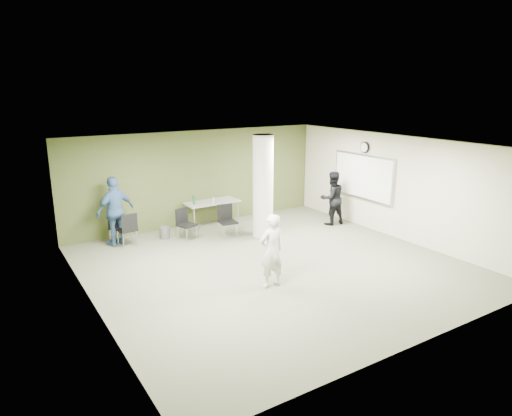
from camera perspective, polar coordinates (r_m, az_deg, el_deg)
floor at (r=10.66m, az=2.17°, el=-7.21°), size 8.00×8.00×0.00m
ceiling at (r=9.95m, az=2.33°, el=7.90°), size 8.00×8.00×0.00m
wall_back at (r=13.63m, az=-7.27°, el=3.72°), size 8.00×2.80×0.02m
wall_left at (r=8.71m, az=-20.13°, el=-3.49°), size 0.02×8.00×2.80m
wall_right_cream at (r=12.84m, az=17.19°, el=2.49°), size 0.02×8.00×2.80m
column at (r=12.38m, az=0.87°, el=2.71°), size 0.56×0.56×2.80m
whiteboard at (r=13.56m, az=13.20°, el=3.83°), size 0.05×2.30×1.30m
wall_clock at (r=13.43m, az=13.42°, el=7.39°), size 0.06×0.32×0.32m
folding_table at (r=13.46m, az=-5.57°, el=0.61°), size 1.60×0.72×1.01m
wastebasket at (r=12.71m, az=-11.35°, el=-3.05°), size 0.28×0.28×0.32m
chair_back_left at (r=12.60m, az=-17.07°, el=-1.96°), size 0.53×0.53×0.86m
chair_back_right at (r=12.18m, az=-15.72°, el=-2.33°), size 0.49×0.49×0.89m
chair_table_left at (r=12.44m, az=-8.89°, el=-1.70°), size 0.54×0.54×0.86m
chair_table_right at (r=12.54m, az=-3.69°, el=-1.29°), size 0.50×0.50×0.90m
woman_white at (r=9.34m, az=1.97°, el=-5.36°), size 0.58×0.39×1.56m
man_black at (r=13.77m, az=9.48°, el=1.23°), size 0.86×0.71×1.61m
man_blue at (r=12.32m, az=-17.16°, el=-0.36°), size 1.15×0.74×1.82m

